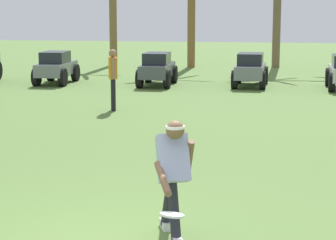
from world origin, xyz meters
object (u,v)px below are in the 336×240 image
frisbee_thrower (173,173)px  parked_car_slot_b (56,67)px  frisbee_in_flight (172,215)px  teammate_midfield (113,74)px  parked_car_slot_c (157,69)px  parked_car_slot_d (250,69)px

frisbee_thrower → parked_car_slot_b: bearing=113.5°
frisbee_in_flight → teammate_midfield: size_ratio=0.23×
frisbee_thrower → teammate_midfield: bearing=108.0°
frisbee_in_flight → parked_car_slot_c: parked_car_slot_c is taller
frisbee_thrower → parked_car_slot_c: size_ratio=0.65×
frisbee_thrower → teammate_midfield: 9.41m
frisbee_in_flight → parked_car_slot_d: size_ratio=0.16×
teammate_midfield → parked_car_slot_d: bearing=59.4°
frisbee_thrower → parked_car_slot_b: frisbee_thrower is taller
frisbee_thrower → frisbee_in_flight: frisbee_thrower is taller
frisbee_thrower → parked_car_slot_d: 14.50m
frisbee_in_flight → parked_car_slot_c: (-2.81, 15.05, -0.01)m
parked_car_slot_b → frisbee_thrower: bearing=-66.5°
frisbee_in_flight → parked_car_slot_b: 16.30m
parked_car_slot_c → parked_car_slot_d: same height
frisbee_thrower → parked_car_slot_c: 14.49m
parked_car_slot_b → frisbee_in_flight: bearing=-67.2°
parked_car_slot_b → parked_car_slot_d: 6.57m
frisbee_in_flight → parked_car_slot_d: bearing=89.0°
parked_car_slot_d → parked_car_slot_c: bearing=-175.1°
parked_car_slot_b → parked_car_slot_c: size_ratio=1.01×
teammate_midfield → parked_car_slot_d: teammate_midfield is taller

